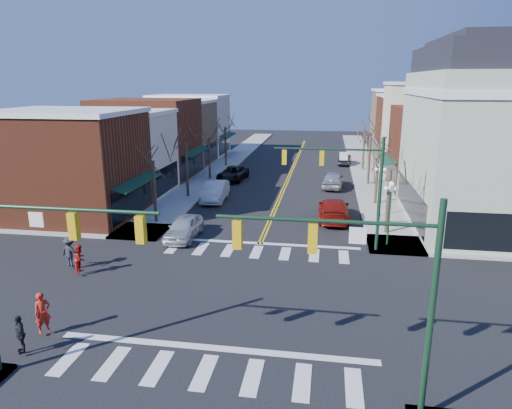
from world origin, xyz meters
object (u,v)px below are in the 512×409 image
at_px(car_right_mid, 333,180).
at_px(car_left_mid, 215,191).
at_px(pedestrian_red_b, 80,259).
at_px(lamppost_midblock, 380,181).
at_px(car_right_far, 345,160).
at_px(pedestrian_dark_a, 20,334).
at_px(car_right_near, 334,209).
at_px(pedestrian_dark_b, 70,252).
at_px(pedestrian_red_a, 43,313).
at_px(car_left_far, 233,174).
at_px(victorian_corner, 504,135).
at_px(car_left_near, 184,228).
at_px(lamppost_corner, 390,202).

bearing_deg(car_right_mid, car_left_mid, 37.61).
bearing_deg(pedestrian_red_b, car_left_mid, -15.42).
bearing_deg(lamppost_midblock, car_right_far, 94.37).
distance_m(pedestrian_red_b, pedestrian_dark_a, 7.67).
distance_m(car_right_near, pedestrian_dark_b, 19.04).
relative_size(pedestrian_red_b, pedestrian_dark_a, 1.04).
height_order(car_left_mid, pedestrian_red_a, pedestrian_red_a).
height_order(car_left_mid, pedestrian_dark_a, car_left_mid).
distance_m(lamppost_midblock, pedestrian_red_a, 25.19).
xyz_separation_m(lamppost_midblock, car_left_far, (-14.05, 12.02, -2.22)).
bearing_deg(victorian_corner, car_left_mid, 170.33).
bearing_deg(pedestrian_red_b, lamppost_midblock, -55.56).
bearing_deg(pedestrian_red_a, pedestrian_red_b, 53.95).
height_order(car_left_mid, pedestrian_red_b, pedestrian_red_b).
relative_size(pedestrian_red_a, pedestrian_dark_a, 1.14).
distance_m(car_left_mid, pedestrian_dark_a, 24.55).
height_order(car_left_far, car_right_near, car_right_near).
bearing_deg(car_left_far, car_left_mid, -83.48).
bearing_deg(pedestrian_red_a, car_left_near, 28.93).
height_order(lamppost_corner, car_right_far, lamppost_corner).
height_order(car_left_near, pedestrian_dark_a, pedestrian_dark_a).
bearing_deg(pedestrian_red_b, lamppost_corner, -71.34).
height_order(car_right_near, pedestrian_red_a, pedestrian_red_a).
relative_size(lamppost_corner, lamppost_midblock, 1.00).
bearing_deg(car_left_far, lamppost_corner, -47.70).
relative_size(car_right_near, pedestrian_red_a, 3.24).
relative_size(car_left_near, pedestrian_dark_b, 2.53).
bearing_deg(pedestrian_dark_b, car_right_mid, -109.57).
xyz_separation_m(car_right_near, car_right_mid, (0.00, 11.12, 0.01)).
bearing_deg(car_right_near, car_left_near, 29.86).
height_order(car_right_near, car_right_mid, car_right_mid).
xyz_separation_m(lamppost_corner, car_left_near, (-13.47, -0.50, -2.20)).
distance_m(car_left_near, pedestrian_red_b, 7.72).
relative_size(car_left_near, pedestrian_red_b, 2.79).
height_order(lamppost_midblock, car_left_mid, lamppost_midblock).
bearing_deg(pedestrian_dark_a, pedestrian_dark_b, 154.72).
bearing_deg(pedestrian_red_b, car_right_mid, -34.32).
xyz_separation_m(car_left_near, pedestrian_dark_a, (-2.03, -14.22, 0.16)).
height_order(victorian_corner, pedestrian_dark_b, victorian_corner).
distance_m(car_right_near, pedestrian_red_b, 18.75).
bearing_deg(lamppost_midblock, car_right_near, -162.36).
xyz_separation_m(car_left_far, pedestrian_red_a, (-1.45, -31.78, 0.29)).
bearing_deg(car_left_mid, victorian_corner, -12.65).
relative_size(lamppost_corner, car_right_mid, 0.88).
bearing_deg(car_right_far, victorian_corner, 118.54).
relative_size(lamppost_midblock, car_left_near, 0.96).
bearing_deg(car_right_near, pedestrian_red_b, 41.91).
bearing_deg(pedestrian_dark_b, car_left_far, -86.32).
bearing_deg(car_right_near, car_left_mid, -23.24).
distance_m(victorian_corner, pedestrian_dark_b, 29.86).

